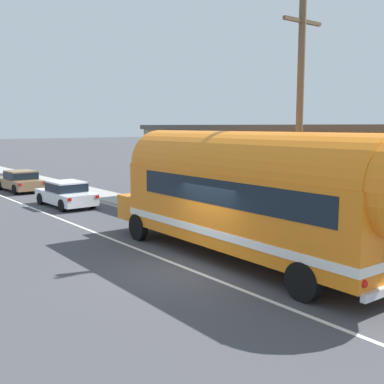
% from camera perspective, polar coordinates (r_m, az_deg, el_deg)
% --- Properties ---
extents(ground_plane, '(300.00, 300.00, 0.00)m').
position_cam_1_polar(ground_plane, '(14.44, 0.02, -9.37)').
color(ground_plane, '#424247').
extents(lane_markings, '(3.84, 80.00, 0.01)m').
position_cam_1_polar(lane_markings, '(25.42, -13.56, -2.01)').
color(lane_markings, silver).
rests_on(lane_markings, ground).
extents(sidewalk_slab, '(2.11, 90.00, 0.15)m').
position_cam_1_polar(sidewalk_slab, '(25.08, -5.30, -1.79)').
color(sidewalk_slab, '#9E9B93').
rests_on(sidewalk_slab, ground).
extents(roadside_building, '(11.48, 21.10, 4.34)m').
position_cam_1_polar(roadside_building, '(24.44, 19.02, 2.52)').
color(roadside_building, gray).
rests_on(roadside_building, ground).
extents(utility_pole, '(1.80, 0.24, 8.50)m').
position_cam_1_polar(utility_pole, '(16.67, 12.72, 8.18)').
color(utility_pole, brown).
rests_on(utility_pole, ground).
extents(painted_bus, '(2.71, 12.47, 4.12)m').
position_cam_1_polar(painted_bus, '(14.65, 7.30, 0.05)').
color(painted_bus, orange).
rests_on(painted_bus, ground).
extents(car_lead, '(1.95, 4.32, 1.37)m').
position_cam_1_polar(car_lead, '(26.33, -14.82, -0.13)').
color(car_lead, white).
rests_on(car_lead, ground).
extents(car_second, '(2.04, 4.34, 1.37)m').
position_cam_1_polar(car_second, '(33.45, -19.81, 1.33)').
color(car_second, olive).
rests_on(car_second, ground).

